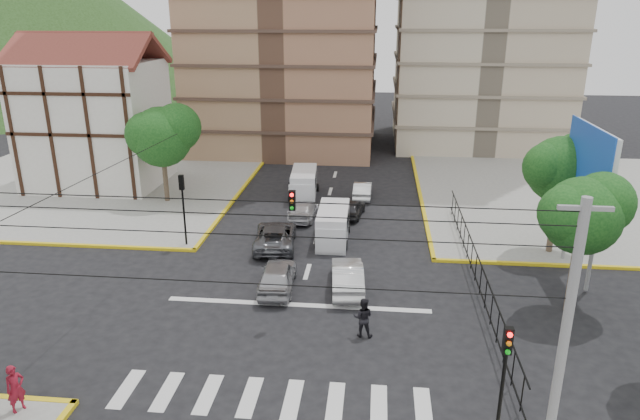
# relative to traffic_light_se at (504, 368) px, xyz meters

# --- Properties ---
(ground) EXTENTS (160.00, 160.00, 0.00)m
(ground) POSITION_rel_traffic_light_se_xyz_m (-7.80, 7.80, -3.11)
(ground) COLOR black
(ground) RESTS_ON ground
(sidewalk_nw) EXTENTS (26.00, 26.00, 0.15)m
(sidewalk_nw) POSITION_rel_traffic_light_se_xyz_m (-27.80, 27.80, -3.04)
(sidewalk_nw) COLOR gray
(sidewalk_nw) RESTS_ON ground
(sidewalk_ne) EXTENTS (26.00, 26.00, 0.15)m
(sidewalk_ne) POSITION_rel_traffic_light_se_xyz_m (12.20, 27.80, -3.04)
(sidewalk_ne) COLOR gray
(sidewalk_ne) RESTS_ON ground
(crosswalk_stripes) EXTENTS (12.00, 2.40, 0.01)m
(crosswalk_stripes) POSITION_rel_traffic_light_se_xyz_m (-7.80, 1.80, -3.11)
(crosswalk_stripes) COLOR silver
(crosswalk_stripes) RESTS_ON ground
(stop_line) EXTENTS (13.00, 0.40, 0.01)m
(stop_line) POSITION_rel_traffic_light_se_xyz_m (-7.80, 9.00, -3.11)
(stop_line) COLOR silver
(stop_line) RESTS_ON ground
(tudor_building) EXTENTS (10.80, 8.05, 12.23)m
(tudor_building) POSITION_rel_traffic_light_se_xyz_m (-26.80, 27.80, 2.14)
(tudor_building) COLOR silver
(tudor_building) RESTS_ON ground
(distant_hill) EXTENTS (70.00, 70.00, 28.00)m
(distant_hill) POSITION_rel_traffic_light_se_xyz_m (-62.80, 77.80, 10.89)
(distant_hill) COLOR #224316
(distant_hill) RESTS_ON ground
(park_fence) EXTENTS (0.10, 22.50, 1.66)m
(park_fence) POSITION_rel_traffic_light_se_xyz_m (1.20, 12.30, -3.11)
(park_fence) COLOR black
(park_fence) RESTS_ON ground
(billboard) EXTENTS (0.36, 6.20, 8.10)m
(billboard) POSITION_rel_traffic_light_se_xyz_m (6.65, 13.80, 2.89)
(billboard) COLOR slate
(billboard) RESTS_ON ground
(tree_park_a) EXTENTS (4.41, 3.60, 6.83)m
(tree_park_a) POSITION_rel_traffic_light_se_xyz_m (5.28, 9.81, 1.90)
(tree_park_a) COLOR #473828
(tree_park_a) RESTS_ON ground
(tree_park_c) EXTENTS (4.65, 3.80, 7.25)m
(tree_park_c) POSITION_rel_traffic_light_se_xyz_m (6.29, 16.81, 2.22)
(tree_park_c) COLOR #473828
(tree_park_c) RESTS_ON ground
(tree_tudor) EXTENTS (5.39, 4.40, 7.43)m
(tree_tudor) POSITION_rel_traffic_light_se_xyz_m (-19.70, 23.81, 2.11)
(tree_tudor) COLOR #473828
(tree_tudor) RESTS_ON ground
(traffic_light_se) EXTENTS (0.28, 0.22, 4.40)m
(traffic_light_se) POSITION_rel_traffic_light_se_xyz_m (0.00, 0.00, 0.00)
(traffic_light_se) COLOR black
(traffic_light_se) RESTS_ON ground
(traffic_light_nw) EXTENTS (0.28, 0.22, 4.40)m
(traffic_light_nw) POSITION_rel_traffic_light_se_xyz_m (-15.60, 15.60, 0.00)
(traffic_light_nw) COLOR black
(traffic_light_nw) RESTS_ON ground
(traffic_light_hanging) EXTENTS (18.00, 9.12, 0.92)m
(traffic_light_hanging) POSITION_rel_traffic_light_se_xyz_m (-7.80, 5.76, 2.79)
(traffic_light_hanging) COLOR black
(traffic_light_hanging) RESTS_ON ground
(utility_pole_se) EXTENTS (1.40, 0.28, 9.00)m
(utility_pole_se) POSITION_rel_traffic_light_se_xyz_m (1.20, -1.20, 1.65)
(utility_pole_se) COLOR slate
(utility_pole_se) RESTS_ON ground
(van_right_lane) EXTENTS (1.98, 4.67, 2.10)m
(van_right_lane) POSITION_rel_traffic_light_se_xyz_m (-6.75, 17.22, -2.09)
(van_right_lane) COLOR silver
(van_right_lane) RESTS_ON ground
(van_left_lane) EXTENTS (2.16, 4.79, 2.10)m
(van_left_lane) POSITION_rel_traffic_light_se_xyz_m (-9.71, 26.00, -2.09)
(van_left_lane) COLOR silver
(van_left_lane) RESTS_ON ground
(car_silver_front_left) EXTENTS (2.00, 4.49, 1.50)m
(car_silver_front_left) POSITION_rel_traffic_light_se_xyz_m (-9.08, 10.58, -2.36)
(car_silver_front_left) COLOR #A2A2A6
(car_silver_front_left) RESTS_ON ground
(car_white_front_right) EXTENTS (1.98, 4.65, 1.49)m
(car_white_front_right) POSITION_rel_traffic_light_se_xyz_m (-5.48, 10.90, -2.37)
(car_white_front_right) COLOR silver
(car_white_front_right) RESTS_ON ground
(car_grey_mid_left) EXTENTS (2.95, 5.42, 1.44)m
(car_grey_mid_left) POSITION_rel_traffic_light_se_xyz_m (-10.18, 16.14, -2.39)
(car_grey_mid_left) COLOR #55575C
(car_grey_mid_left) RESTS_ON ground
(car_silver_rear_left) EXTENTS (1.91, 4.31, 1.23)m
(car_silver_rear_left) POSITION_rel_traffic_light_se_xyz_m (-9.12, 21.36, -2.50)
(car_silver_rear_left) COLOR silver
(car_silver_rear_left) RESTS_ON ground
(car_darkgrey_mid_right) EXTENTS (1.99, 3.77, 1.22)m
(car_darkgrey_mid_right) POSITION_rel_traffic_light_se_xyz_m (-5.80, 22.05, -2.50)
(car_darkgrey_mid_right) COLOR #242426
(car_darkgrey_mid_right) RESTS_ON ground
(car_white_rear_right) EXTENTS (1.41, 3.87, 1.27)m
(car_white_rear_right) POSITION_rel_traffic_light_se_xyz_m (-5.18, 26.42, -2.48)
(car_white_rear_right) COLOR white
(car_white_rear_right) RESTS_ON ground
(pedestrian_sw_corner) EXTENTS (0.71, 0.79, 1.81)m
(pedestrian_sw_corner) POSITION_rel_traffic_light_se_xyz_m (-16.60, 0.07, -2.06)
(pedestrian_sw_corner) COLOR maroon
(pedestrian_sw_corner) RESTS_ON sidewalk_sw
(pedestrian_crosswalk) EXTENTS (0.94, 0.75, 1.84)m
(pedestrian_crosswalk) POSITION_rel_traffic_light_se_xyz_m (-4.55, 6.50, -2.19)
(pedestrian_crosswalk) COLOR black
(pedestrian_crosswalk) RESTS_ON ground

